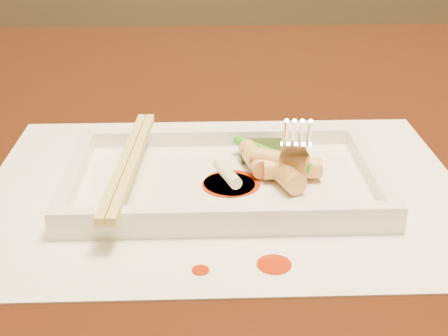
{
  "coord_description": "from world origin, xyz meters",
  "views": [
    {
      "loc": [
        -0.06,
        -0.62,
        0.99
      ],
      "look_at": [
        -0.05,
        -0.15,
        0.77
      ],
      "focal_mm": 50.0,
      "sensor_mm": 36.0,
      "label": 1
    }
  ],
  "objects_px": {
    "table": "(261,205)",
    "fork": "(309,86)",
    "placemat": "(224,188)",
    "chopstick_a": "(124,161)",
    "plate_base": "(224,183)"
  },
  "relations": [
    {
      "from": "table",
      "to": "fork",
      "type": "xyz_separation_m",
      "value": [
        0.02,
        -0.13,
        0.18
      ]
    },
    {
      "from": "table",
      "to": "placemat",
      "type": "bearing_deg",
      "value": -107.38
    },
    {
      "from": "chopstick_a",
      "to": "table",
      "type": "bearing_deg",
      "value": 49.5
    },
    {
      "from": "fork",
      "to": "chopstick_a",
      "type": "bearing_deg",
      "value": -173.25
    },
    {
      "from": "placemat",
      "to": "chopstick_a",
      "type": "distance_m",
      "value": 0.09
    },
    {
      "from": "placemat",
      "to": "fork",
      "type": "bearing_deg",
      "value": 14.42
    },
    {
      "from": "fork",
      "to": "placemat",
      "type": "bearing_deg",
      "value": -165.58
    },
    {
      "from": "plate_base",
      "to": "placemat",
      "type": "bearing_deg",
      "value": 0.0
    },
    {
      "from": "placemat",
      "to": "plate_base",
      "type": "distance_m",
      "value": 0.0
    },
    {
      "from": "placemat",
      "to": "plate_base",
      "type": "xyz_separation_m",
      "value": [
        0.0,
        0.0,
        0.0
      ]
    },
    {
      "from": "plate_base",
      "to": "table",
      "type": "bearing_deg",
      "value": 72.62
    },
    {
      "from": "chopstick_a",
      "to": "fork",
      "type": "xyz_separation_m",
      "value": [
        0.15,
        0.02,
        0.06
      ]
    },
    {
      "from": "table",
      "to": "placemat",
      "type": "height_order",
      "value": "placemat"
    },
    {
      "from": "plate_base",
      "to": "chopstick_a",
      "type": "relative_size",
      "value": 1.32
    },
    {
      "from": "table",
      "to": "plate_base",
      "type": "distance_m",
      "value": 0.19
    }
  ]
}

